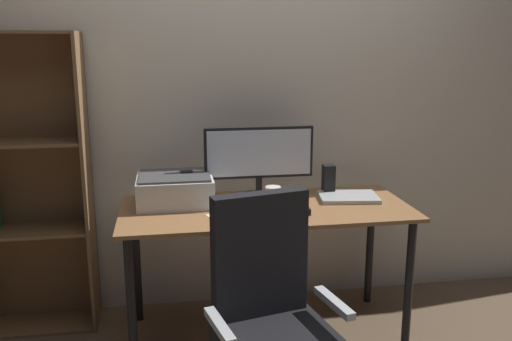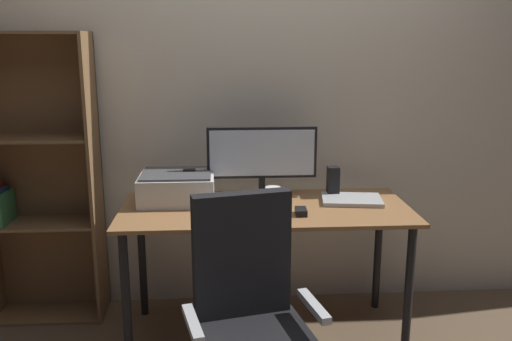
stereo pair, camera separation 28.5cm
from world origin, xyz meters
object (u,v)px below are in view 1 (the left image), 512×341
at_px(monitor, 259,157).
at_px(coffee_mug, 273,196).
at_px(bookshelf, 26,188).
at_px(mouse, 304,210).
at_px(desk, 266,223).
at_px(keyboard, 264,214).
at_px(speaker_left, 187,186).
at_px(speaker_right, 328,180).
at_px(laptop, 348,197).
at_px(printer, 175,189).
at_px(office_chair, 273,335).

bearing_deg(monitor, coffee_mug, -74.77).
relative_size(coffee_mug, bookshelf, 0.06).
bearing_deg(mouse, desk, 142.64).
xyz_separation_m(keyboard, speaker_left, (-0.37, 0.33, 0.08)).
relative_size(speaker_right, bookshelf, 0.10).
bearing_deg(mouse, laptop, 36.43).
relative_size(desk, bookshelf, 0.93).
relative_size(desk, monitor, 2.51).
xyz_separation_m(desk, monitor, (-0.01, 0.19, 0.32)).
distance_m(desk, keyboard, 0.18).
bearing_deg(desk, speaker_right, 25.10).
height_order(speaker_right, printer, speaker_right).
xyz_separation_m(keyboard, speaker_right, (0.43, 0.33, 0.08)).
relative_size(mouse, office_chair, 0.10).
xyz_separation_m(coffee_mug, bookshelf, (-1.32, 0.31, 0.02)).
xyz_separation_m(mouse, printer, (-0.64, 0.28, 0.06)).
height_order(speaker_right, bookshelf, bookshelf).
height_order(desk, monitor, monitor).
xyz_separation_m(keyboard, coffee_mug, (0.08, 0.16, 0.04)).
relative_size(coffee_mug, laptop, 0.32).
xyz_separation_m(monitor, speaker_right, (0.40, -0.01, -0.15)).
distance_m(keyboard, office_chair, 0.72).
xyz_separation_m(monitor, office_chair, (-0.11, -1.00, -0.51)).
distance_m(mouse, speaker_right, 0.40).
bearing_deg(laptop, office_chair, -116.66).
distance_m(mouse, office_chair, 0.78).
bearing_deg(mouse, coffee_mug, 130.72).
bearing_deg(keyboard, speaker_left, 139.64).
relative_size(keyboard, speaker_left, 1.71).
xyz_separation_m(monitor, laptop, (0.48, -0.12, -0.22)).
relative_size(monitor, keyboard, 2.09).
height_order(desk, bookshelf, bookshelf).
distance_m(speaker_left, bookshelf, 0.88).
relative_size(monitor, speaker_left, 3.57).
relative_size(printer, office_chair, 0.40).
bearing_deg(coffee_mug, bookshelf, 166.61).
bearing_deg(monitor, mouse, -62.45).
bearing_deg(desk, office_chair, -98.49).
height_order(printer, office_chair, office_chair).
bearing_deg(office_chair, printer, 97.63).
bearing_deg(laptop, keyboard, -149.66).
distance_m(monitor, mouse, 0.43).
xyz_separation_m(mouse, office_chair, (-0.29, -0.66, -0.30)).
distance_m(coffee_mug, bookshelf, 1.36).
bearing_deg(monitor, bookshelf, 173.70).
xyz_separation_m(speaker_right, office_chair, (-0.52, -0.99, -0.37)).
distance_m(coffee_mug, speaker_right, 0.39).
height_order(monitor, bookshelf, bookshelf).
xyz_separation_m(speaker_right, bookshelf, (-1.67, 0.15, -0.01)).
bearing_deg(office_chair, desk, 68.57).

